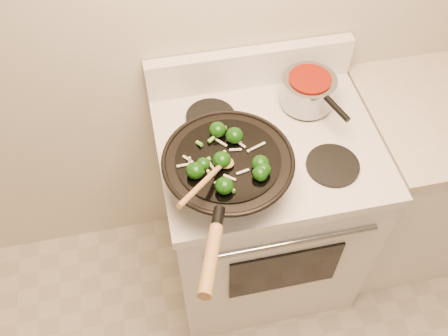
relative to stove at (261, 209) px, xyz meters
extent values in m
cube|color=silver|center=(0.00, 0.00, -0.03)|extent=(0.76, 0.64, 0.88)
cube|color=silver|center=(0.00, 0.00, 0.43)|extent=(0.78, 0.66, 0.04)
cube|color=silver|center=(0.00, 0.30, 0.53)|extent=(0.78, 0.05, 0.16)
cylinder|color=#909398|center=(0.00, -0.33, 0.31)|extent=(0.60, 0.02, 0.02)
cube|color=black|center=(0.00, -0.33, 0.08)|extent=(0.42, 0.01, 0.28)
cylinder|color=black|center=(-0.18, -0.15, 0.46)|extent=(0.18, 0.18, 0.01)
cylinder|color=black|center=(0.18, -0.15, 0.46)|extent=(0.18, 0.18, 0.01)
cylinder|color=black|center=(-0.18, 0.15, 0.46)|extent=(0.18, 0.18, 0.01)
cylinder|color=black|center=(0.18, 0.15, 0.46)|extent=(0.18, 0.18, 0.01)
cube|color=white|center=(0.78, 0.03, -0.03)|extent=(0.73, 0.60, 0.88)
torus|color=black|center=(-0.18, -0.15, 0.58)|extent=(0.41, 0.41, 0.01)
cylinder|color=black|center=(-0.18, -0.15, 0.58)|extent=(0.33, 0.33, 0.01)
cylinder|color=black|center=(-0.26, -0.37, 0.62)|extent=(0.05, 0.08, 0.04)
cylinder|color=#9E6E3E|center=(-0.30, -0.50, 0.64)|extent=(0.11, 0.22, 0.07)
ellipsoid|color=#0D3508|center=(-0.22, -0.27, 0.61)|extent=(0.06, 0.06, 0.05)
cylinder|color=#4C792B|center=(-0.20, -0.27, 0.59)|extent=(0.02, 0.02, 0.02)
ellipsoid|color=#0D3508|center=(-0.15, -0.08, 0.61)|extent=(0.06, 0.06, 0.05)
ellipsoid|color=#0D3508|center=(-0.09, -0.23, 0.61)|extent=(0.05, 0.05, 0.04)
ellipsoid|color=#0D3508|center=(-0.29, -0.19, 0.61)|extent=(0.05, 0.05, 0.05)
cylinder|color=#4C792B|center=(-0.27, -0.19, 0.59)|extent=(0.02, 0.02, 0.02)
ellipsoid|color=#0D3508|center=(-0.09, -0.21, 0.61)|extent=(0.05, 0.05, 0.04)
ellipsoid|color=#0D3508|center=(-0.20, -0.17, 0.61)|extent=(0.06, 0.06, 0.05)
ellipsoid|color=#0D3508|center=(-0.10, -0.24, 0.61)|extent=(0.05, 0.05, 0.04)
cylinder|color=#4C792B|center=(-0.09, -0.24, 0.59)|extent=(0.02, 0.02, 0.02)
ellipsoid|color=#0D3508|center=(-0.26, -0.17, 0.60)|extent=(0.04, 0.04, 0.04)
ellipsoid|color=#0D3508|center=(-0.10, -0.24, 0.60)|extent=(0.04, 0.04, 0.04)
ellipsoid|color=#0D3508|center=(-0.19, -0.05, 0.61)|extent=(0.05, 0.05, 0.05)
cylinder|color=#4C792B|center=(-0.18, -0.05, 0.59)|extent=(0.02, 0.02, 0.01)
cube|color=beige|center=(-0.19, -0.23, 0.59)|extent=(0.04, 0.03, 0.00)
cube|color=beige|center=(-0.19, -0.09, 0.59)|extent=(0.03, 0.04, 0.00)
cube|color=beige|center=(-0.31, -0.15, 0.59)|extent=(0.06, 0.01, 0.00)
cube|color=beige|center=(-0.13, -0.08, 0.59)|extent=(0.02, 0.04, 0.00)
cube|color=beige|center=(-0.22, -0.25, 0.59)|extent=(0.05, 0.04, 0.00)
cube|color=beige|center=(-0.08, -0.13, 0.59)|extent=(0.05, 0.03, 0.00)
cube|color=beige|center=(-0.15, -0.21, 0.59)|extent=(0.04, 0.02, 0.00)
cube|color=beige|center=(-0.30, -0.15, 0.59)|extent=(0.01, 0.05, 0.00)
cube|color=beige|center=(-0.30, -0.13, 0.59)|extent=(0.03, 0.04, 0.00)
cube|color=beige|center=(-0.15, -0.13, 0.59)|extent=(0.04, 0.01, 0.00)
cube|color=beige|center=(-0.24, -0.17, 0.59)|extent=(0.02, 0.05, 0.00)
cube|color=beige|center=(-0.13, -0.10, 0.59)|extent=(0.03, 0.05, 0.00)
cylinder|color=#559931|center=(-0.26, -0.08, 0.60)|extent=(0.02, 0.02, 0.02)
cylinder|color=#559931|center=(-0.22, -0.07, 0.60)|extent=(0.03, 0.02, 0.02)
cylinder|color=#559931|center=(-0.17, -0.03, 0.60)|extent=(0.02, 0.03, 0.01)
cylinder|color=#559931|center=(-0.25, -0.15, 0.60)|extent=(0.02, 0.03, 0.01)
cylinder|color=#559931|center=(-0.09, -0.21, 0.60)|extent=(0.03, 0.02, 0.02)
cylinder|color=#559931|center=(-0.15, -0.08, 0.60)|extent=(0.02, 0.03, 0.01)
cylinder|color=#559931|center=(-0.24, -0.20, 0.60)|extent=(0.03, 0.01, 0.02)
cylinder|color=#559931|center=(-0.20, -0.27, 0.60)|extent=(0.02, 0.03, 0.02)
cylinder|color=#559931|center=(-0.22, -0.26, 0.60)|extent=(0.01, 0.02, 0.02)
sphere|color=beige|center=(-0.19, -0.13, 0.59)|extent=(0.01, 0.01, 0.01)
sphere|color=beige|center=(-0.18, -0.06, 0.59)|extent=(0.01, 0.01, 0.01)
sphere|color=beige|center=(-0.25, -0.19, 0.59)|extent=(0.01, 0.01, 0.01)
sphere|color=beige|center=(-0.26, -0.19, 0.59)|extent=(0.01, 0.01, 0.01)
sphere|color=beige|center=(-0.11, -0.14, 0.59)|extent=(0.01, 0.01, 0.01)
ellipsoid|color=#9E6E3E|center=(-0.20, -0.17, 0.60)|extent=(0.08, 0.08, 0.02)
cylinder|color=#9E6E3E|center=(-0.28, -0.27, 0.65)|extent=(0.17, 0.21, 0.12)
cylinder|color=#909398|center=(0.18, 0.15, 0.52)|extent=(0.20, 0.20, 0.11)
cylinder|color=#701005|center=(0.18, 0.15, 0.57)|extent=(0.15, 0.15, 0.01)
cylinder|color=black|center=(0.23, 0.00, 0.57)|extent=(0.06, 0.12, 0.02)
camera|label=1|loc=(-0.38, -1.07, 1.79)|focal=40.00mm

